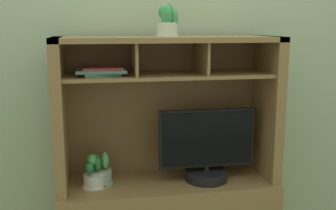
{
  "coord_description": "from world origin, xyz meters",
  "views": [
    {
      "loc": [
        -0.43,
        -2.34,
        1.44
      ],
      "look_at": [
        0.0,
        0.0,
        0.97
      ],
      "focal_mm": 43.79,
      "sensor_mm": 36.0,
      "label": 1
    }
  ],
  "objects_px": {
    "magazine_stack_left": "(102,71)",
    "potted_succulent": "(168,22)",
    "media_console": "(168,191)",
    "tv_monitor": "(207,152)",
    "potted_orchid": "(99,173)",
    "potted_fern": "(94,175)"
  },
  "relations": [
    {
      "from": "media_console",
      "to": "tv_monitor",
      "type": "relative_size",
      "value": 2.34
    },
    {
      "from": "media_console",
      "to": "potted_succulent",
      "type": "bearing_deg",
      "value": 76.73
    },
    {
      "from": "media_console",
      "to": "potted_orchid",
      "type": "bearing_deg",
      "value": 178.32
    },
    {
      "from": "magazine_stack_left",
      "to": "potted_succulent",
      "type": "xyz_separation_m",
      "value": [
        0.38,
        0.04,
        0.27
      ]
    },
    {
      "from": "potted_succulent",
      "to": "tv_monitor",
      "type": "bearing_deg",
      "value": -15.93
    },
    {
      "from": "tv_monitor",
      "to": "potted_succulent",
      "type": "xyz_separation_m",
      "value": [
        -0.23,
        0.07,
        0.77
      ]
    },
    {
      "from": "potted_succulent",
      "to": "potted_orchid",
      "type": "bearing_deg",
      "value": -179.19
    },
    {
      "from": "magazine_stack_left",
      "to": "media_console",
      "type": "bearing_deg",
      "value": 2.75
    },
    {
      "from": "media_console",
      "to": "potted_fern",
      "type": "xyz_separation_m",
      "value": [
        -0.45,
        -0.02,
        0.14
      ]
    },
    {
      "from": "media_console",
      "to": "potted_orchid",
      "type": "distance_m",
      "value": 0.44
    },
    {
      "from": "tv_monitor",
      "to": "potted_orchid",
      "type": "bearing_deg",
      "value": 174.79
    },
    {
      "from": "media_console",
      "to": "magazine_stack_left",
      "type": "distance_m",
      "value": 0.85
    },
    {
      "from": "magazine_stack_left",
      "to": "potted_fern",
      "type": "bearing_deg",
      "value": -174.44
    },
    {
      "from": "media_console",
      "to": "potted_orchid",
      "type": "height_order",
      "value": "media_console"
    },
    {
      "from": "potted_fern",
      "to": "magazine_stack_left",
      "type": "xyz_separation_m",
      "value": [
        0.07,
        0.01,
        0.62
      ]
    },
    {
      "from": "potted_orchid",
      "to": "potted_succulent",
      "type": "bearing_deg",
      "value": 0.81
    },
    {
      "from": "magazine_stack_left",
      "to": "potted_succulent",
      "type": "bearing_deg",
      "value": 5.41
    },
    {
      "from": "potted_orchid",
      "to": "magazine_stack_left",
      "type": "xyz_separation_m",
      "value": [
        0.04,
        -0.03,
        0.61
      ]
    },
    {
      "from": "potted_orchid",
      "to": "potted_fern",
      "type": "distance_m",
      "value": 0.05
    },
    {
      "from": "tv_monitor",
      "to": "potted_fern",
      "type": "bearing_deg",
      "value": 178.13
    },
    {
      "from": "tv_monitor",
      "to": "potted_orchid",
      "type": "xyz_separation_m",
      "value": [
        -0.65,
        0.06,
        -0.11
      ]
    },
    {
      "from": "magazine_stack_left",
      "to": "potted_succulent",
      "type": "relative_size",
      "value": 1.47
    }
  ]
}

